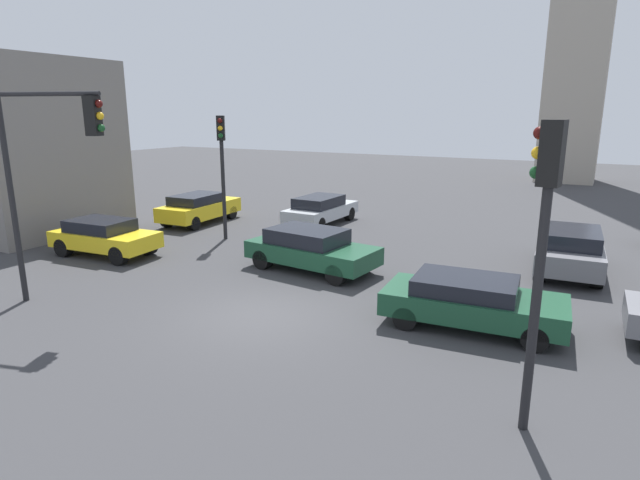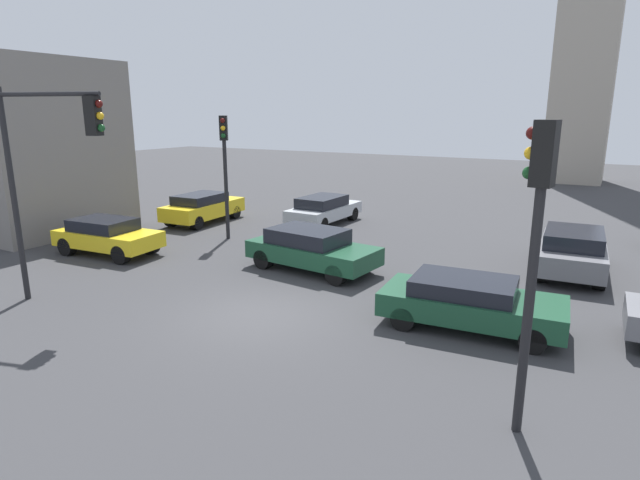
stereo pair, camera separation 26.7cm
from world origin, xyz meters
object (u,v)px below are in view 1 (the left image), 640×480
traffic_light_0 (222,154)px  car_2 (311,249)px  traffic_light_2 (543,223)px  car_4 (471,301)px  car_7 (104,236)px  car_0 (321,209)px  traffic_light_1 (47,154)px  car_1 (570,249)px  car_5 (199,207)px

traffic_light_0 → car_2: bearing=35.2°
traffic_light_0 → car_2: (5.47, -2.14, -2.84)m
traffic_light_2 → car_2: traffic_light_2 is taller
car_4 → car_7: bearing=174.8°
car_0 → car_7: bearing=155.0°
traffic_light_1 → car_2: size_ratio=1.28×
car_0 → car_1: bearing=-102.1°
car_0 → car_7: 9.97m
traffic_light_0 → car_4: 12.59m
traffic_light_0 → car_1: (13.26, 1.97, -2.81)m
car_2 → car_4: bearing=-15.1°
car_0 → car_5: car_5 is taller
car_5 → car_2: bearing=-119.0°
traffic_light_0 → car_1: traffic_light_0 is taller
car_0 → car_5: 5.96m
car_0 → car_4: 12.99m
car_5 → traffic_light_1: bearing=-161.3°
traffic_light_1 → traffic_light_2: (12.27, -0.03, -0.61)m
car_7 → traffic_light_2: bearing=-19.5°
car_4 → traffic_light_1: bearing=-164.1°
car_2 → car_7: (-7.78, -2.15, -0.02)m
car_4 → car_7: 13.74m
car_0 → car_2: bearing=-152.3°
traffic_light_2 → car_4: (-1.83, 3.96, -2.92)m
traffic_light_2 → car_7: size_ratio=1.25×
car_2 → car_4: car_2 is taller
car_1 → traffic_light_0: bearing=95.0°
traffic_light_1 → car_2: 8.40m
traffic_light_2 → car_0: bearing=-41.2°
car_1 → car_5: (-16.50, 0.05, -0.03)m
car_1 → car_5: car_1 is taller
traffic_light_2 → car_4: size_ratio=1.14×
car_1 → car_4: bearing=160.6°
traffic_light_2 → car_5: traffic_light_2 is taller
traffic_light_0 → car_7: (-2.31, -4.29, -2.86)m
car_1 → car_5: 16.50m
traffic_light_1 → car_4: traffic_light_1 is taller
traffic_light_2 → car_1: bearing=-81.7°
traffic_light_2 → traffic_light_1: bearing=8.1°
traffic_light_1 → car_7: 6.29m
traffic_light_2 → car_0: size_ratio=1.16×
traffic_light_2 → car_7: traffic_light_2 is taller
traffic_light_0 → traffic_light_1: size_ratio=0.87×
car_1 → traffic_light_1: bearing=126.7°
traffic_light_0 → car_1: size_ratio=1.09×
car_0 → car_5: bearing=117.6°
traffic_light_2 → car_0: (-11.14, 13.02, -2.88)m
traffic_light_1 → car_1: 16.39m
car_0 → car_7: (-4.43, -8.94, 0.01)m
car_1 → car_0: bearing=73.1°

